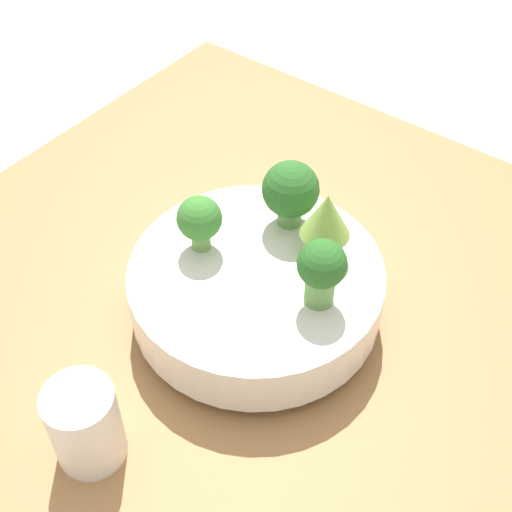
{
  "coord_description": "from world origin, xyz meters",
  "views": [
    {
      "loc": [
        0.38,
        0.33,
        0.64
      ],
      "look_at": [
        -0.01,
        0.03,
        0.13
      ],
      "focal_mm": 50.0,
      "sensor_mm": 36.0,
      "label": 1
    }
  ],
  "objects": [
    {
      "name": "ground_plane",
      "position": [
        0.0,
        0.0,
        0.0
      ],
      "size": [
        6.0,
        6.0,
        0.0
      ],
      "primitive_type": "plane",
      "color": "#ADA89E"
    },
    {
      "name": "romanesco_piece_far",
      "position": [
        -0.07,
        0.07,
        0.16
      ],
      "size": [
        0.05,
        0.05,
        0.08
      ],
      "color": "#609347",
      "rests_on": "bowl"
    },
    {
      "name": "broccoli_floret_front",
      "position": [
        0.0,
        -0.04,
        0.15
      ],
      "size": [
        0.05,
        0.05,
        0.06
      ],
      "color": "#6BA34C",
      "rests_on": "bowl"
    },
    {
      "name": "broccoli_floret_left",
      "position": [
        -0.09,
        0.02,
        0.15
      ],
      "size": [
        0.06,
        0.06,
        0.08
      ],
      "color": "#609347",
      "rests_on": "bowl"
    },
    {
      "name": "cup",
      "position": [
        0.21,
        0.01,
        0.08
      ],
      "size": [
        0.06,
        0.06,
        0.09
      ],
      "color": "silver",
      "rests_on": "table"
    },
    {
      "name": "bowl",
      "position": [
        -0.01,
        0.03,
        0.08
      ],
      "size": [
        0.26,
        0.26,
        0.07
      ],
      "color": "silver",
      "rests_on": "table"
    },
    {
      "name": "table",
      "position": [
        0.0,
        0.0,
        0.02
      ],
      "size": [
        0.84,
        0.77,
        0.04
      ],
      "color": "#9E7042",
      "rests_on": "ground_plane"
    },
    {
      "name": "broccoli_floret_back",
      "position": [
        -0.01,
        0.1,
        0.15
      ],
      "size": [
        0.05,
        0.05,
        0.08
      ],
      "color": "#609347",
      "rests_on": "bowl"
    }
  ]
}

